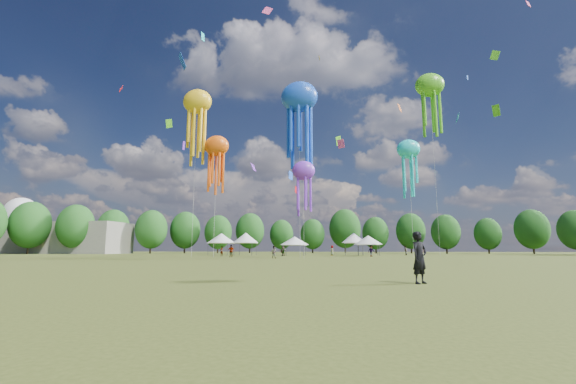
# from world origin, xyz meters

# --- Properties ---
(ground) EXTENTS (300.00, 300.00, 0.00)m
(ground) POSITION_xyz_m (0.00, 0.00, 0.00)
(ground) COLOR #384416
(ground) RESTS_ON ground
(observer_main) EXTENTS (0.78, 0.77, 1.82)m
(observer_main) POSITION_xyz_m (7.62, -1.94, 0.91)
(observer_main) COLOR black
(observer_main) RESTS_ON ground
(spectator_near) EXTENTS (0.88, 0.74, 1.60)m
(spectator_near) POSITION_xyz_m (-4.28, 32.35, 0.80)
(spectator_near) COLOR gray
(spectator_near) RESTS_ON ground
(spectators_far) EXTENTS (32.90, 24.36, 1.88)m
(spectators_far) POSITION_xyz_m (3.22, 47.47, 0.91)
(spectators_far) COLOR gray
(spectators_far) RESTS_ON ground
(festival_tents) EXTENTS (34.90, 10.63, 4.43)m
(festival_tents) POSITION_xyz_m (-6.11, 55.69, 3.14)
(festival_tents) COLOR #47474C
(festival_tents) RESTS_ON ground
(show_kites) EXTENTS (42.97, 20.96, 32.12)m
(show_kites) POSITION_xyz_m (0.60, 39.17, 20.79)
(show_kites) COLOR #FA5C0F
(show_kites) RESTS_ON ground
(small_kites) EXTENTS (77.98, 61.93, 46.54)m
(small_kites) POSITION_xyz_m (1.20, 41.51, 29.74)
(small_kites) COLOR #FA5C0F
(small_kites) RESTS_ON ground
(treeline) EXTENTS (201.57, 95.24, 13.43)m
(treeline) POSITION_xyz_m (-3.87, 62.51, 6.54)
(treeline) COLOR #38281C
(treeline) RESTS_ON ground
(hangar) EXTENTS (40.00, 12.00, 8.00)m
(hangar) POSITION_xyz_m (-72.00, 72.00, 4.00)
(hangar) COLOR gray
(hangar) RESTS_ON ground
(radome) EXTENTS (9.00, 9.00, 16.00)m
(radome) POSITION_xyz_m (-88.00, 78.00, 9.99)
(radome) COLOR white
(radome) RESTS_ON ground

